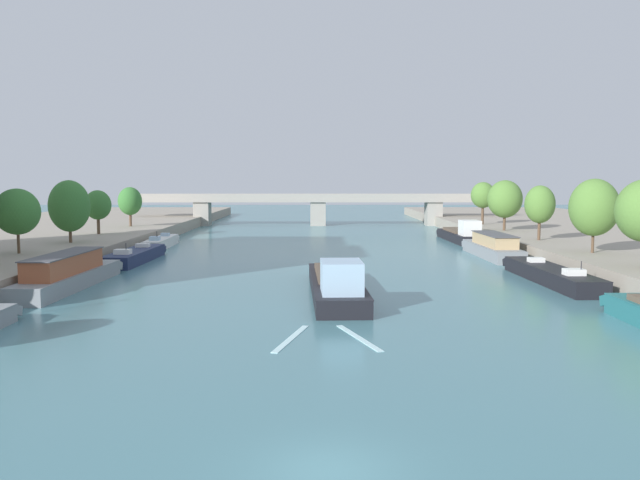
# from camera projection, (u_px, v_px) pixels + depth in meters

# --- Properties ---
(ground_plane) EXTENTS (400.00, 400.00, 0.00)m
(ground_plane) POSITION_uv_depth(u_px,v_px,m) (328.00, 472.00, 18.50)
(ground_plane) COLOR teal
(barge_midriver) EXTENTS (4.13, 18.43, 3.26)m
(barge_midriver) POSITION_uv_depth(u_px,v_px,m) (336.00, 283.00, 46.24)
(barge_midriver) COLOR black
(barge_midriver) RESTS_ON ground
(wake_behind_barge) EXTENTS (5.60, 5.99, 0.03)m
(wake_behind_barge) POSITION_uv_depth(u_px,v_px,m) (325.00, 338.00, 34.13)
(wake_behind_barge) COLOR silver
(wake_behind_barge) RESTS_ON ground
(moored_boat_left_midway) EXTENTS (3.24, 16.70, 2.82)m
(moored_boat_left_midway) POSITION_uv_depth(u_px,v_px,m) (68.00, 273.00, 49.68)
(moored_boat_left_midway) COLOR gray
(moored_boat_left_midway) RESTS_ON ground
(moored_boat_left_near) EXTENTS (3.19, 14.06, 2.33)m
(moored_boat_left_near) POSITION_uv_depth(u_px,v_px,m) (135.00, 255.00, 66.04)
(moored_boat_left_near) COLOR #1E284C
(moored_boat_left_near) RESTS_ON ground
(moored_boat_left_end) EXTENTS (2.39, 12.81, 2.33)m
(moored_boat_left_end) POSITION_uv_depth(u_px,v_px,m) (161.00, 242.00, 79.98)
(moored_boat_left_end) COLOR silver
(moored_boat_left_end) RESTS_ON ground
(moored_boat_right_far) EXTENTS (3.14, 16.45, 2.37)m
(moored_boat_right_far) POSITION_uv_depth(u_px,v_px,m) (550.00, 274.00, 52.77)
(moored_boat_right_far) COLOR black
(moored_boat_right_far) RESTS_ON ground
(moored_boat_right_second) EXTENTS (3.32, 15.08, 2.63)m
(moored_boat_right_second) POSITION_uv_depth(u_px,v_px,m) (492.00, 247.00, 70.05)
(moored_boat_right_second) COLOR gray
(moored_boat_right_second) RESTS_ON ground
(moored_boat_right_near) EXTENTS (3.54, 15.95, 3.20)m
(moored_boat_right_near) POSITION_uv_depth(u_px,v_px,m) (461.00, 235.00, 87.68)
(moored_boat_right_near) COLOR black
(moored_boat_right_near) RESTS_ON ground
(tree_left_distant) EXTENTS (4.04, 4.04, 5.93)m
(tree_left_distant) POSITION_uv_depth(u_px,v_px,m) (17.00, 212.00, 58.09)
(tree_left_distant) COLOR brown
(tree_left_distant) RESTS_ON quay_left
(tree_left_end_of_row) EXTENTS (4.30, 4.30, 6.68)m
(tree_left_end_of_row) POSITION_uv_depth(u_px,v_px,m) (69.00, 206.00, 68.20)
(tree_left_end_of_row) COLOR brown
(tree_left_end_of_row) RESTS_ON quay_left
(tree_left_past_mid) EXTENTS (3.25, 3.25, 5.43)m
(tree_left_past_mid) POSITION_uv_depth(u_px,v_px,m) (98.00, 205.00, 79.14)
(tree_left_past_mid) COLOR brown
(tree_left_past_mid) RESTS_ON quay_left
(tree_left_second) EXTENTS (3.40, 3.40, 5.67)m
(tree_left_second) POSITION_uv_depth(u_px,v_px,m) (130.00, 201.00, 92.28)
(tree_left_second) COLOR brown
(tree_left_second) RESTS_ON quay_left
(tree_right_nearest) EXTENTS (4.45, 4.45, 6.81)m
(tree_right_nearest) POSITION_uv_depth(u_px,v_px,m) (594.00, 207.00, 58.63)
(tree_right_nearest) COLOR brown
(tree_right_nearest) RESTS_ON quay_right
(tree_right_end_of_row) EXTENTS (3.32, 3.32, 6.10)m
(tree_right_end_of_row) POSITION_uv_depth(u_px,v_px,m) (540.00, 204.00, 71.03)
(tree_right_end_of_row) COLOR brown
(tree_right_end_of_row) RESTS_ON quay_right
(tree_right_distant) EXTENTS (4.55, 4.55, 6.67)m
(tree_right_distant) POSITION_uv_depth(u_px,v_px,m) (505.00, 199.00, 84.71)
(tree_right_distant) COLOR brown
(tree_right_distant) RESTS_ON quay_right
(tree_right_by_lamp) EXTENTS (3.60, 3.60, 6.38)m
(tree_right_by_lamp) POSITION_uv_depth(u_px,v_px,m) (483.00, 195.00, 96.37)
(tree_right_by_lamp) COLOR brown
(tree_right_by_lamp) RESTS_ON quay_right
(bridge_far) EXTENTS (66.88, 4.40, 5.85)m
(bridge_far) POSITION_uv_depth(u_px,v_px,m) (318.00, 205.00, 118.46)
(bridge_far) COLOR #9E998E
(bridge_far) RESTS_ON ground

